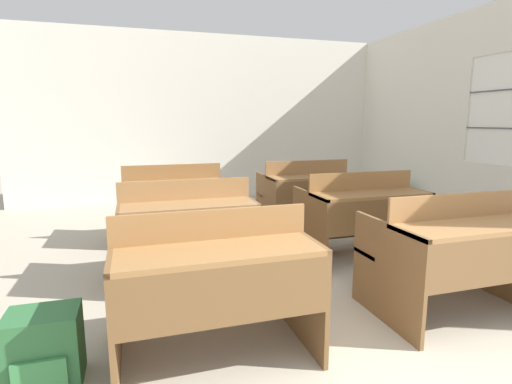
% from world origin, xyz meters
% --- Properties ---
extents(wall_back, '(6.30, 0.06, 2.79)m').
position_xyz_m(wall_back, '(0.00, 5.96, 1.39)').
color(wall_back, white).
rests_on(wall_back, ground_plane).
extents(wall_right_with_window, '(0.06, 5.93, 2.79)m').
position_xyz_m(wall_right_with_window, '(3.12, 2.99, 1.39)').
color(wall_right_with_window, white).
rests_on(wall_right_with_window, ground_plane).
extents(bench_front_left, '(1.12, 0.77, 0.86)m').
position_xyz_m(bench_front_left, '(-0.81, 1.19, 0.46)').
color(bench_front_left, brown).
rests_on(bench_front_left, ground_plane).
extents(bench_front_right, '(1.12, 0.77, 0.86)m').
position_xyz_m(bench_front_right, '(0.91, 1.19, 0.46)').
color(bench_front_right, brown).
rests_on(bench_front_right, ground_plane).
extents(bench_second_left, '(1.12, 0.77, 0.86)m').
position_xyz_m(bench_second_left, '(-0.80, 2.40, 0.46)').
color(bench_second_left, brown).
rests_on(bench_second_left, ground_plane).
extents(bench_second_right, '(1.12, 0.77, 0.86)m').
position_xyz_m(bench_second_right, '(0.91, 2.41, 0.46)').
color(bench_second_right, brown).
rests_on(bench_second_right, ground_plane).
extents(bench_third_left, '(1.12, 0.77, 0.86)m').
position_xyz_m(bench_third_left, '(-0.79, 3.66, 0.46)').
color(bench_third_left, brown).
rests_on(bench_third_left, ground_plane).
extents(bench_third_right, '(1.12, 0.77, 0.86)m').
position_xyz_m(bench_third_right, '(0.89, 3.64, 0.46)').
color(bench_third_right, brown).
rests_on(bench_third_right, ground_plane).
extents(wastepaper_bin, '(0.25, 0.25, 0.40)m').
position_xyz_m(wastepaper_bin, '(2.84, 4.41, 0.20)').
color(wastepaper_bin, '#1E6B33').
rests_on(wastepaper_bin, ground_plane).
extents(schoolbag, '(0.35, 0.29, 0.39)m').
position_xyz_m(schoolbag, '(-1.70, 1.17, 0.20)').
color(schoolbag, '#2D6638').
rests_on(schoolbag, ground_plane).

